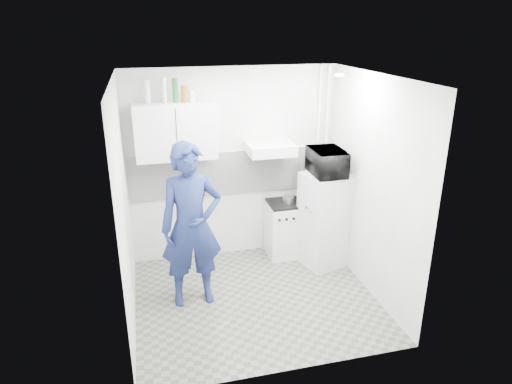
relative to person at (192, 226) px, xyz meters
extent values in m
plane|color=#626355|center=(0.70, -0.16, -0.96)|extent=(2.80, 2.80, 0.00)
plane|color=white|center=(0.70, -0.16, 1.64)|extent=(2.80, 2.80, 0.00)
plane|color=white|center=(0.70, 1.09, 0.34)|extent=(2.80, 0.00, 2.80)
plane|color=white|center=(-0.70, -0.16, 0.34)|extent=(0.00, 2.60, 2.60)
plane|color=white|center=(2.10, -0.16, 0.34)|extent=(0.00, 2.60, 2.60)
imported|color=navy|center=(0.00, 0.00, 0.00)|extent=(0.72, 0.49, 1.93)
cube|color=silver|center=(1.37, 0.84, -0.58)|extent=(0.48, 0.48, 0.76)
cube|color=silver|center=(1.80, 0.47, -0.32)|extent=(0.65, 0.65, 1.28)
cube|color=black|center=(1.37, 0.84, -0.19)|extent=(0.46, 0.46, 0.03)
cylinder|color=silver|center=(1.41, 0.82, -0.13)|extent=(0.16, 0.16, 0.09)
imported|color=black|center=(1.80, 0.47, 0.48)|extent=(0.60, 0.41, 0.33)
cylinder|color=#B2B7BC|center=(-0.35, 0.91, 1.38)|extent=(0.07, 0.07, 0.28)
cylinder|color=silver|center=(-0.15, 0.91, 1.39)|extent=(0.07, 0.07, 0.30)
cylinder|color=#144C1E|center=(-0.02, 0.91, 1.38)|extent=(0.07, 0.07, 0.29)
cylinder|color=brown|center=(0.09, 0.91, 1.34)|extent=(0.08, 0.08, 0.20)
cylinder|color=#B2B7BC|center=(0.18, 0.91, 1.31)|extent=(0.08, 0.08, 0.15)
cube|color=silver|center=(-0.05, 0.91, 0.89)|extent=(1.00, 0.35, 0.70)
cube|color=silver|center=(1.15, 0.84, 0.61)|extent=(0.60, 0.50, 0.14)
cube|color=white|center=(0.70, 1.07, 0.24)|extent=(2.74, 0.03, 0.60)
cylinder|color=silver|center=(2.00, 1.01, 0.34)|extent=(0.05, 0.05, 2.60)
cylinder|color=silver|center=(1.88, 1.01, 0.34)|extent=(0.04, 0.04, 2.60)
cylinder|color=white|center=(1.70, 0.04, 1.61)|extent=(0.10, 0.10, 0.02)
camera|label=1|loc=(-0.43, -4.70, 2.15)|focal=32.00mm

